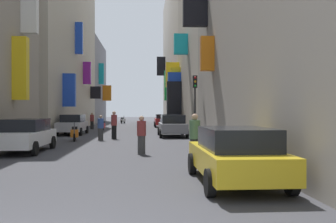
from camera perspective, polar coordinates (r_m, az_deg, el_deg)
ground_plane at (r=34.16m, az=-6.36°, el=-2.93°), size 140.00×140.00×0.00m
building_left_mid_b at (r=39.33m, az=-18.16°, el=12.41°), size 7.24×24.07×20.40m
building_left_mid_c at (r=57.62m, az=-13.38°, el=4.41°), size 7.35×14.79×12.26m
building_right_mid_a at (r=31.97m, az=8.33°, el=15.76°), size 7.36×13.41×20.92m
building_right_mid_b at (r=51.45m, az=3.47°, el=8.99°), size 7.35×27.30×19.50m
parked_car_grey at (r=25.64m, az=0.69°, el=-2.17°), size 1.95×4.42×1.53m
parked_car_black at (r=32.03m, az=0.39°, el=-1.71°), size 1.88×4.39×1.52m
parked_car_yellow at (r=9.30m, az=10.49°, el=-6.57°), size 1.96×4.21×1.41m
parked_car_red at (r=40.27m, az=-0.87°, el=-1.39°), size 1.83×4.13×1.42m
parked_car_silver at (r=28.79m, az=-14.70°, el=-1.93°), size 1.88×4.45×1.52m
parked_car_white at (r=17.31m, az=-21.40°, el=-3.39°), size 1.85×4.43×1.46m
scooter_blue at (r=51.00m, az=-4.06°, el=-1.39°), size 0.46×1.86×1.13m
scooter_orange at (r=22.71m, az=-14.42°, el=-3.32°), size 0.59×1.76×1.13m
scooter_white at (r=52.27m, az=-7.08°, el=-1.36°), size 0.69×1.83×1.13m
scooter_red at (r=33.73m, az=-10.25°, el=-2.18°), size 0.46×1.95×1.13m
pedestrian_crossing at (r=15.27m, az=-4.17°, el=-3.73°), size 0.46×0.46×1.61m
pedestrian_near_left at (r=23.62m, az=-8.45°, el=-2.11°), size 0.46×0.46×1.80m
pedestrian_near_right at (r=36.56m, az=-11.81°, el=-1.47°), size 0.51×0.51×1.62m
pedestrian_mid_street at (r=22.72m, az=-10.50°, el=-2.55°), size 0.39×0.39×1.55m
pedestrian_far_away at (r=12.83m, az=4.21°, el=-4.19°), size 0.44×0.44×1.72m
traffic_light_near_corner at (r=22.30m, az=4.24°, el=2.43°), size 0.26×0.34×3.97m
traffic_light_far_corner at (r=37.32m, az=0.92°, el=1.95°), size 0.26×0.34×4.43m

